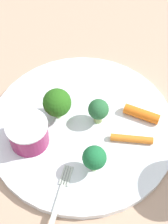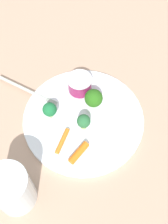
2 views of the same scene
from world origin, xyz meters
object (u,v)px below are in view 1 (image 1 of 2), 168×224
Objects in this scene: broccoli_floret_1 at (56,104)px; broccoli_floret_2 at (94,158)px; sauce_cup at (28,133)px; carrot_stick_0 at (132,139)px; broccoli_floret_0 at (98,110)px; plate at (82,126)px; carrot_stick_1 at (142,114)px.

broccoli_floret_1 is 1.15× the size of broccoli_floret_2.
sauce_cup is 0.97× the size of carrot_stick_0.
sauce_cup is 1.36× the size of broccoli_floret_0.
broccoli_floret_0 is at bearing 16.77° from broccoli_floret_2.
plate is at bearing -85.19° from broccoli_floret_1.
carrot_stick_0 is (0.00, -0.11, -0.03)m from broccoli_floret_1.
plate is 6.44× the size of broccoli_floret_0.
broccoli_floret_2 is at bearing -145.39° from plate.
plate is 5.86× the size of broccoli_floret_2.
sauce_cup is (-0.05, 0.06, 0.03)m from plate.
sauce_cup is at bearing 158.75° from broccoli_floret_1.
broccoli_floret_2 is (-0.08, -0.02, 0.00)m from broccoli_floret_0.
sauce_cup is 1.23× the size of broccoli_floret_2.
broccoli_floret_2 is at bearing -125.65° from broccoli_floret_1.
broccoli_floret_2 is (-0.06, -0.04, 0.04)m from plate.
plate is at bearing 34.61° from broccoli_floret_2.
carrot_stick_1 is (0.11, -0.03, -0.02)m from broccoli_floret_2.
carrot_stick_1 is (0.05, -0.08, 0.01)m from plate.
sauce_cup reaches higher than plate.
sauce_cup is 0.10m from broccoli_floret_0.
carrot_stick_1 reaches higher than plate.
carrot_stick_0 is at bearing 178.77° from carrot_stick_1.
broccoli_floret_2 reaches higher than plate.
carrot_stick_1 is (0.05, -0.00, 0.00)m from carrot_stick_0.
plate is 5.15× the size of carrot_stick_1.
broccoli_floret_1 reaches higher than broccoli_floret_2.
plate is 0.08m from carrot_stick_0.
broccoli_floret_0 reaches higher than carrot_stick_1.
sauce_cup reaches higher than carrot_stick_1.
broccoli_floret_0 is 0.06m from carrot_stick_0.
broccoli_floret_0 is at bearing 75.15° from carrot_stick_0.
carrot_stick_1 is at bearing -53.63° from sauce_cup.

